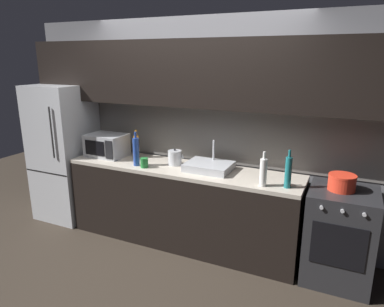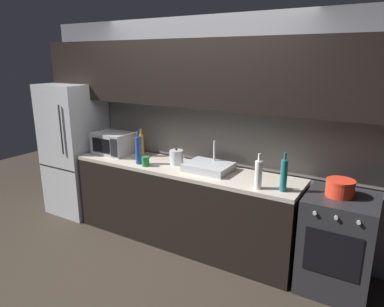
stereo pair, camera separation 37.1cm
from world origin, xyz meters
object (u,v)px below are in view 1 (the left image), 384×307
refrigerator (65,153)px  cooking_pot (342,182)px  microwave (107,145)px  mug_green (144,163)px  kettle (175,158)px  wine_bottle_teal (288,172)px  oven_range (339,235)px  wine_bottle_white (263,172)px  wine_bottle_amber (136,146)px  wine_bottle_blue (136,151)px

refrigerator → cooking_pot: size_ratio=7.15×
microwave → mug_green: bearing=-16.9°
kettle → wine_bottle_teal: (1.27, -0.19, 0.07)m
kettle → wine_bottle_teal: size_ratio=0.52×
oven_range → wine_bottle_white: wine_bottle_white is taller
wine_bottle_white → wine_bottle_teal: bearing=13.7°
wine_bottle_teal → cooking_pot: wine_bottle_teal is taller
microwave → kettle: microwave is taller
oven_range → wine_bottle_amber: wine_bottle_amber is taller
oven_range → cooking_pot: size_ratio=3.70×
oven_range → wine_bottle_white: (-0.71, -0.19, 0.59)m
wine_bottle_blue → mug_green: size_ratio=3.55×
oven_range → microwave: microwave is taller
wine_bottle_amber → cooking_pot: (2.29, -0.12, -0.06)m
wine_bottle_white → kettle: bearing=166.9°
wine_bottle_white → wine_bottle_amber: bearing=168.9°
kettle → cooking_pot: bearing=-1.7°
kettle → cooking_pot: kettle is taller
kettle → wine_bottle_white: bearing=-13.1°
refrigerator → cooking_pot: bearing=0.0°
wine_bottle_white → wine_bottle_blue: 1.43m
oven_range → wine_bottle_blue: 2.23m
refrigerator → cooking_pot: (3.33, 0.00, 0.10)m
kettle → cooking_pot: size_ratio=0.78×
microwave → wine_bottle_blue: 0.57m
wine_bottle_white → cooking_pot: (0.67, 0.19, -0.06)m
microwave → wine_bottle_blue: (0.54, -0.17, 0.03)m
refrigerator → wine_bottle_teal: refrigerator is taller
refrigerator → mug_green: size_ratio=16.22×
refrigerator → oven_range: bearing=-0.0°
wine_bottle_white → wine_bottle_blue: size_ratio=0.87×
wine_bottle_blue → oven_range: bearing=4.1°
microwave → wine_bottle_amber: 0.37m
cooking_pot → mug_green: bearing=-174.7°
microwave → kettle: 0.92m
wine_bottle_white → mug_green: bearing=179.5°
mug_green → cooking_pot: (1.99, 0.18, 0.02)m
wine_bottle_teal → kettle: bearing=171.4°
wine_bottle_white → wine_bottle_blue: wine_bottle_blue is taller
microwave → mug_green: 0.70m
wine_bottle_amber → wine_bottle_teal: wine_bottle_teal is taller
oven_range → wine_bottle_blue: (-2.14, -0.15, 0.61)m
kettle → wine_bottle_blue: (-0.38, -0.21, 0.08)m
oven_range → wine_bottle_amber: 2.40m
wine_bottle_white → oven_range: bearing=15.3°
wine_bottle_amber → wine_bottle_white: bearing=-11.1°
wine_bottle_white → wine_bottle_teal: (0.22, 0.05, 0.01)m
wine_bottle_blue → cooking_pot: bearing=4.2°
kettle → mug_green: size_ratio=1.77×
microwave → wine_bottle_white: (1.97, -0.21, 0.00)m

